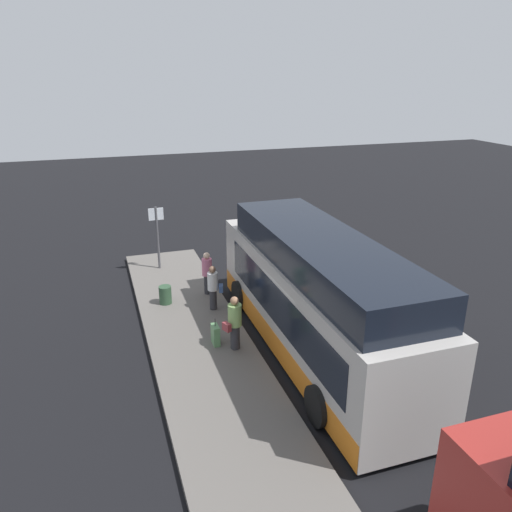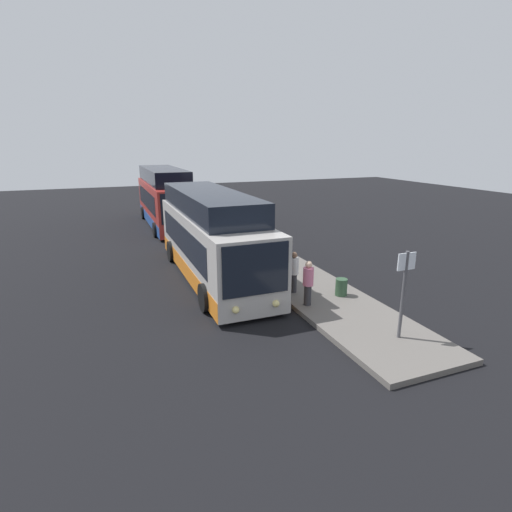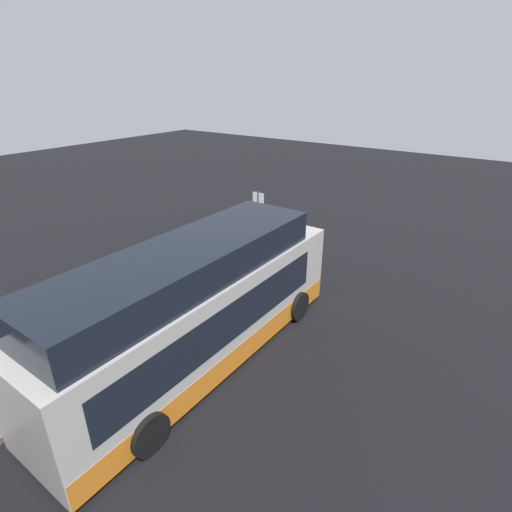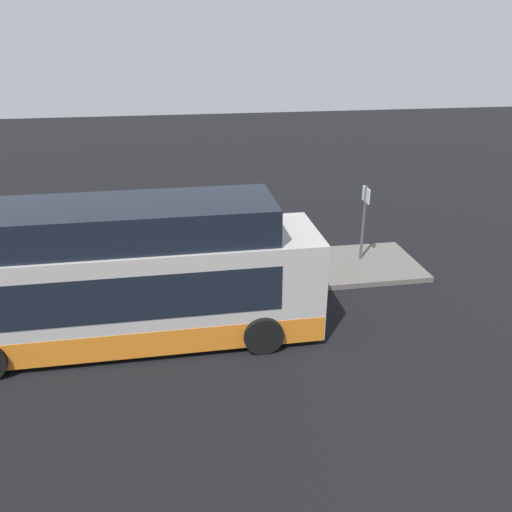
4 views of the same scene
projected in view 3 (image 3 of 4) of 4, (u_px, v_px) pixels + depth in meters
The scene contains 9 objects.
ground at pixel (195, 362), 11.83m from camera, with size 80.00×80.00×0.00m, color black.
platform at pixel (126, 324), 13.46m from camera, with size 20.00×3.07×0.18m.
bus_lead at pixel (198, 311), 11.30m from camera, with size 10.32×2.84×3.74m.
passenger_boarding at pixel (162, 296), 13.22m from camera, with size 0.54×0.66×1.69m.
passenger_waiting at pixel (240, 256), 16.20m from camera, with size 0.49×0.49×1.62m.
passenger_with_bags at pixel (217, 268), 15.27m from camera, with size 0.44×0.59×1.60m.
suitcase at pixel (163, 302), 14.03m from camera, with size 0.45×0.19×0.86m.
sign_post at pixel (258, 212), 18.94m from camera, with size 0.10×0.60×2.65m.
trash_bin at pixel (206, 262), 17.03m from camera, with size 0.44×0.44×0.65m.
Camera 3 is at (-6.66, -6.99, 7.75)m, focal length 28.00 mm.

